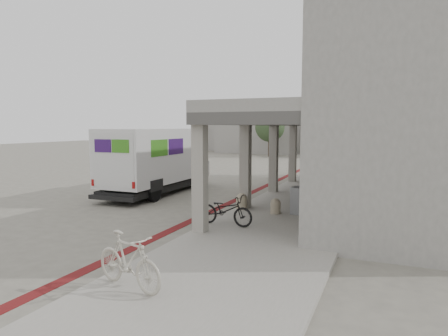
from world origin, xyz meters
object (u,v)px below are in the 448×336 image
at_px(fedex_truck, 157,159).
at_px(utility_cabinet, 299,200).
at_px(bench, 325,204).
at_px(bicycle_black, 225,210).
at_px(bicycle_cream, 129,261).

distance_m(fedex_truck, utility_cabinet, 7.99).
height_order(bench, bicycle_black, bicycle_black).
relative_size(bench, utility_cabinet, 1.74).
bearing_deg(fedex_truck, bicycle_black, -41.96).
xyz_separation_m(bench, bicycle_cream, (-2.41, -8.73, 0.27)).
xyz_separation_m(bench, bicycle_black, (-2.62, -3.36, 0.21)).
xyz_separation_m(utility_cabinet, bicycle_cream, (-1.59, -7.96, 0.07)).
relative_size(utility_cabinet, bicycle_black, 0.52).
distance_m(fedex_truck, bench, 8.61).
bearing_deg(bicycle_cream, bench, 0.08).
bearing_deg(fedex_truck, bench, -11.96).
bearing_deg(bicycle_cream, bicycle_black, 17.72).
distance_m(fedex_truck, bicycle_cream, 12.04).
distance_m(utility_cabinet, bicycle_cream, 8.12).
xyz_separation_m(fedex_truck, utility_cabinet, (7.52, -2.46, -1.08)).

